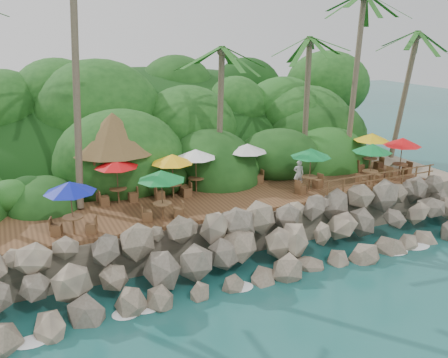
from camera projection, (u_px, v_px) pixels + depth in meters
name	position (u px, v px, depth m)	size (l,w,h in m)	color
ground	(278.00, 284.00, 22.30)	(140.00, 140.00, 0.00)	#19514F
land_base	(168.00, 173.00, 35.83)	(32.00, 25.20, 2.10)	gray
jungle_hill	(141.00, 162.00, 42.64)	(44.80, 28.00, 15.40)	#143811
seawall	(258.00, 244.00, 23.69)	(29.00, 4.00, 2.30)	gray
terrace	(224.00, 199.00, 26.83)	(26.00, 5.00, 0.20)	brown
jungle_foliage	(173.00, 190.00, 35.28)	(44.00, 16.00, 12.00)	#143811
foam_line	(275.00, 280.00, 22.55)	(25.20, 0.80, 0.06)	white
palms	(242.00, 9.00, 27.07)	(33.59, 7.15, 15.01)	brown
palapa	(113.00, 132.00, 26.88)	(5.02, 5.02, 4.60)	brown
dining_clusters	(252.00, 158.00, 26.89)	(22.47, 5.54, 2.53)	brown
railing	(381.00, 178.00, 28.25)	(8.30, 0.10, 1.00)	brown
waiter	(299.00, 174.00, 28.32)	(0.61, 0.40, 1.66)	silver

